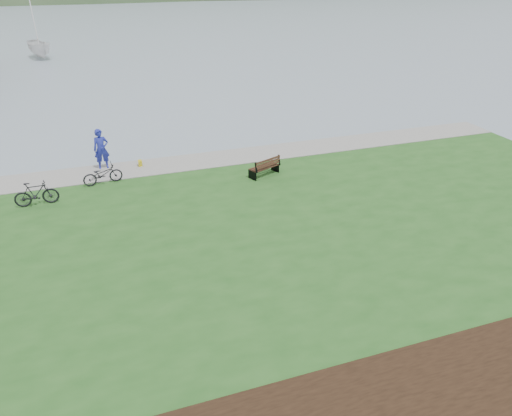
# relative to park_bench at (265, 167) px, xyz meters

# --- Properties ---
(ground) EXTENTS (600.00, 600.00, 0.00)m
(ground) POSITION_rel_park_bench_xyz_m (-1.82, -4.08, -0.87)
(ground) COLOR gray
(ground) RESTS_ON ground
(lawn) EXTENTS (34.00, 20.00, 0.40)m
(lawn) POSITION_rel_park_bench_xyz_m (-1.82, -6.08, -0.67)
(lawn) COLOR #204E1B
(lawn) RESTS_ON ground
(shoreline_path) EXTENTS (34.00, 2.20, 0.03)m
(shoreline_path) POSITION_rel_park_bench_xyz_m (-1.82, 2.82, -0.45)
(shoreline_path) COLOR gray
(shoreline_path) RESTS_ON lawn
(park_bench) EXTENTS (1.64, 1.16, 0.94)m
(park_bench) POSITION_rel_park_bench_xyz_m (0.00, 0.00, 0.00)
(park_bench) COLOR #311C13
(park_bench) RESTS_ON lawn
(person) EXTENTS (0.89, 0.64, 2.34)m
(person) POSITION_rel_park_bench_xyz_m (-7.26, 3.42, 0.70)
(person) COLOR navy
(person) RESTS_ON lawn
(bicycle_a) EXTENTS (0.90, 1.85, 0.92)m
(bicycle_a) POSITION_rel_park_bench_xyz_m (-7.35, 1.54, -0.01)
(bicycle_a) COLOR black
(bicycle_a) RESTS_ON lawn
(bicycle_b) EXTENTS (0.55, 1.75, 1.05)m
(bicycle_b) POSITION_rel_park_bench_xyz_m (-10.03, 0.18, 0.05)
(bicycle_b) COLOR black
(bicycle_b) RESTS_ON lawn
(sailboat) EXTENTS (11.28, 11.39, 23.54)m
(sailboat) POSITION_rel_park_bench_xyz_m (-12.78, 40.58, -0.87)
(sailboat) COLOR silver
(sailboat) RESTS_ON ground
(pannier) EXTENTS (0.19, 0.29, 0.31)m
(pannier) POSITION_rel_park_bench_xyz_m (-5.53, 3.12, -0.32)
(pannier) COLOR gold
(pannier) RESTS_ON lawn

